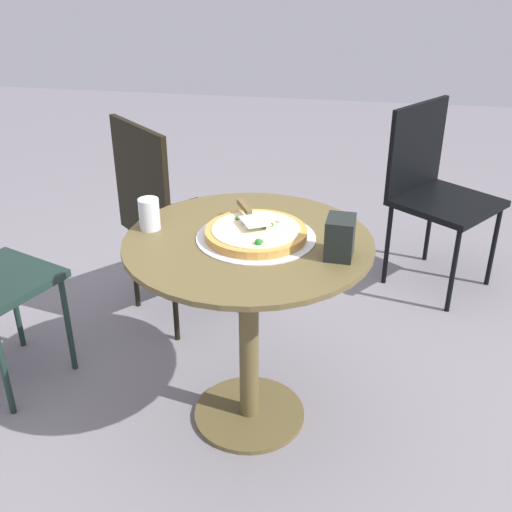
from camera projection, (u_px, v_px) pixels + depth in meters
ground_plane at (249, 415)px, 2.36m from camera, size 10.00×10.00×0.00m
patio_table at (249, 292)px, 2.10m from camera, size 0.81×0.81×0.74m
pizza_on_tray at (256, 233)px, 2.02m from camera, size 0.39×0.39×0.05m
pizza_server at (249, 213)px, 2.06m from camera, size 0.21×0.15×0.02m
drinking_cup at (149, 214)px, 2.06m from camera, size 0.07×0.07×0.11m
napkin_dispenser at (340, 237)px, 1.88m from camera, size 0.11×0.09×0.13m
patio_chair_far at (434, 184)px, 3.05m from camera, size 0.61×0.61×0.90m
patio_chair_corner at (167, 211)px, 2.72m from camera, size 0.59×0.59×0.94m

